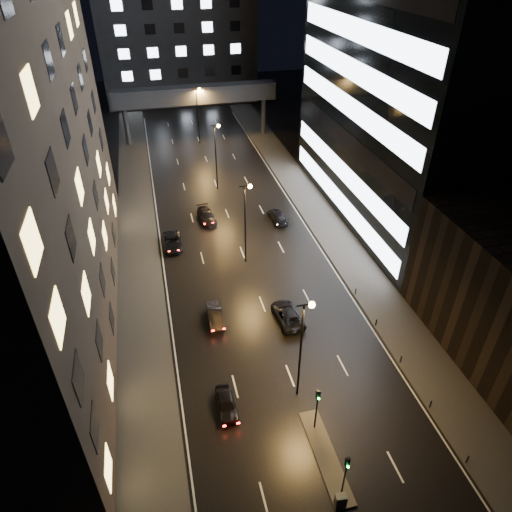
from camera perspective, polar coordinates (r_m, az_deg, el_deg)
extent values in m
plane|color=black|center=(64.87, -3.62, 5.32)|extent=(160.00, 160.00, 0.00)
cube|color=#383533|center=(59.94, -14.53, 1.53)|extent=(5.00, 110.00, 0.15)
cube|color=#383533|center=(63.74, 8.37, 4.49)|extent=(5.00, 110.00, 0.15)
cube|color=black|center=(62.78, 21.67, 24.10)|extent=(20.00, 36.00, 45.00)
cube|color=#333335|center=(115.70, -9.77, 24.78)|extent=(34.00, 14.00, 25.00)
cube|color=#333335|center=(89.31, -7.63, 19.39)|extent=(30.00, 3.00, 3.00)
cylinder|color=#333335|center=(90.34, -15.86, 15.27)|extent=(0.80, 0.80, 7.00)
cylinder|color=#333335|center=(93.00, 0.93, 17.08)|extent=(0.80, 0.80, 7.00)
cube|color=#383533|center=(37.71, 8.69, -23.46)|extent=(1.60, 8.00, 0.15)
cylinder|color=black|center=(37.47, 7.51, -18.88)|extent=(0.12, 0.12, 3.50)
cube|color=black|center=(35.73, 7.78, -16.79)|extent=(0.28, 0.22, 0.90)
sphere|color=#0CFF33|center=(35.87, 7.83, -17.24)|extent=(0.18, 0.18, 0.18)
cylinder|color=black|center=(34.82, 10.92, -25.85)|extent=(0.12, 0.12, 3.50)
cube|color=black|center=(32.94, 11.38, -23.96)|extent=(0.28, 0.22, 0.90)
sphere|color=#0CFF33|center=(33.11, 11.42, -24.41)|extent=(0.18, 0.18, 0.18)
cylinder|color=black|center=(39.89, 24.89, -22.13)|extent=(0.12, 0.12, 0.90)
cylinder|color=black|center=(41.99, 20.96, -16.96)|extent=(0.12, 0.12, 0.90)
cylinder|color=black|center=(44.55, 17.63, -12.27)|extent=(0.12, 0.12, 0.90)
cylinder|color=black|center=(47.50, 14.78, -8.10)|extent=(0.12, 0.12, 0.90)
cylinder|color=black|center=(50.77, 12.33, -4.42)|extent=(0.12, 0.12, 0.90)
cylinder|color=black|center=(37.08, 5.56, -11.95)|extent=(0.18, 0.18, 10.00)
cylinder|color=black|center=(33.62, 6.03, -6.11)|extent=(1.20, 0.12, 0.12)
sphere|color=#FF9E38|center=(33.86, 6.99, -6.07)|extent=(0.50, 0.50, 0.50)
cylinder|color=black|center=(52.17, -1.35, 3.78)|extent=(0.18, 0.18, 10.00)
cylinder|color=black|center=(49.77, -1.43, 8.71)|extent=(1.20, 0.12, 0.12)
sphere|color=#FF9E38|center=(49.93, -0.75, 8.69)|extent=(0.50, 0.50, 0.50)
cylinder|color=black|center=(69.77, -5.02, 12.04)|extent=(0.18, 0.18, 10.00)
cylinder|color=black|center=(68.00, -5.24, 15.93)|extent=(1.20, 0.12, 0.12)
sphere|color=#FF9E38|center=(68.11, -4.72, 15.90)|extent=(0.50, 0.50, 0.50)
cylinder|color=black|center=(88.40, -7.28, 16.88)|extent=(0.18, 0.18, 10.00)
cylinder|color=black|center=(87.01, -7.53, 20.01)|extent=(1.20, 0.12, 0.12)
sphere|color=#FF9E38|center=(87.10, -7.11, 19.99)|extent=(0.50, 0.50, 0.50)
imported|color=black|center=(39.36, -3.71, -17.91)|extent=(1.55, 3.80, 1.29)
imported|color=black|center=(46.58, -5.15, -7.46)|extent=(1.55, 4.14, 1.35)
imported|color=black|center=(58.16, -10.43, 1.74)|extent=(2.48, 5.06, 1.38)
imported|color=black|center=(63.13, -6.22, 5.01)|extent=(2.44, 5.02, 1.41)
imported|color=black|center=(46.58, 3.95, -7.35)|extent=(2.66, 5.17, 1.40)
imported|color=black|center=(62.75, 2.72, 4.97)|extent=(2.16, 4.77, 1.36)
cube|color=#4E4E50|center=(35.40, 10.52, -27.86)|extent=(0.80, 0.59, 1.25)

